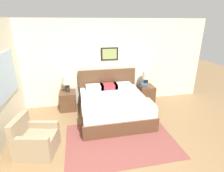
{
  "coord_description": "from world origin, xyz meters",
  "views": [
    {
      "loc": [
        -0.69,
        -2.39,
        2.49
      ],
      "look_at": [
        0.14,
        1.56,
        1.01
      ],
      "focal_mm": 28.0,
      "sensor_mm": 36.0,
      "label": 1
    }
  ],
  "objects_px": {
    "armchair": "(35,140)",
    "table_lamp_by_door": "(147,76)",
    "table_lamp_near_window": "(67,81)",
    "bed": "(113,105)",
    "nightstand_near_window": "(68,101)",
    "nightstand_by_door": "(146,94)"
  },
  "relations": [
    {
      "from": "nightstand_near_window",
      "to": "bed",
      "type": "bearing_deg",
      "value": -28.89
    },
    {
      "from": "nightstand_near_window",
      "to": "nightstand_by_door",
      "type": "height_order",
      "value": "same"
    },
    {
      "from": "nightstand_by_door",
      "to": "table_lamp_by_door",
      "type": "bearing_deg",
      "value": 117.03
    },
    {
      "from": "bed",
      "to": "table_lamp_by_door",
      "type": "height_order",
      "value": "bed"
    },
    {
      "from": "bed",
      "to": "armchair",
      "type": "height_order",
      "value": "bed"
    },
    {
      "from": "bed",
      "to": "nightstand_near_window",
      "type": "bearing_deg",
      "value": 151.11
    },
    {
      "from": "bed",
      "to": "nightstand_near_window",
      "type": "distance_m",
      "value": 1.42
    },
    {
      "from": "bed",
      "to": "table_lamp_by_door",
      "type": "relative_size",
      "value": 3.85
    },
    {
      "from": "armchair",
      "to": "nightstand_by_door",
      "type": "xyz_separation_m",
      "value": [
        3.08,
        1.78,
        0.01
      ]
    },
    {
      "from": "nightstand_by_door",
      "to": "table_lamp_near_window",
      "type": "height_order",
      "value": "table_lamp_near_window"
    },
    {
      "from": "armchair",
      "to": "table_lamp_by_door",
      "type": "distance_m",
      "value": 3.61
    },
    {
      "from": "table_lamp_near_window",
      "to": "table_lamp_by_door",
      "type": "bearing_deg",
      "value": 0.0
    },
    {
      "from": "nightstand_near_window",
      "to": "table_lamp_near_window",
      "type": "bearing_deg",
      "value": 57.54
    },
    {
      "from": "bed",
      "to": "armchair",
      "type": "xyz_separation_m",
      "value": [
        -1.84,
        -1.09,
        -0.05
      ]
    },
    {
      "from": "bed",
      "to": "nightstand_by_door",
      "type": "height_order",
      "value": "bed"
    },
    {
      "from": "armchair",
      "to": "nightstand_near_window",
      "type": "bearing_deg",
      "value": 174.18
    },
    {
      "from": "bed",
      "to": "table_lamp_near_window",
      "type": "xyz_separation_m",
      "value": [
        -1.23,
        0.71,
        0.57
      ]
    },
    {
      "from": "table_lamp_near_window",
      "to": "table_lamp_by_door",
      "type": "height_order",
      "value": "same"
    },
    {
      "from": "nightstand_near_window",
      "to": "nightstand_by_door",
      "type": "distance_m",
      "value": 2.48
    },
    {
      "from": "table_lamp_by_door",
      "to": "table_lamp_near_window",
      "type": "bearing_deg",
      "value": 180.0
    },
    {
      "from": "armchair",
      "to": "table_lamp_by_door",
      "type": "xyz_separation_m",
      "value": [
        3.07,
        1.8,
        0.62
      ]
    },
    {
      "from": "table_lamp_near_window",
      "to": "bed",
      "type": "bearing_deg",
      "value": -29.99
    }
  ]
}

